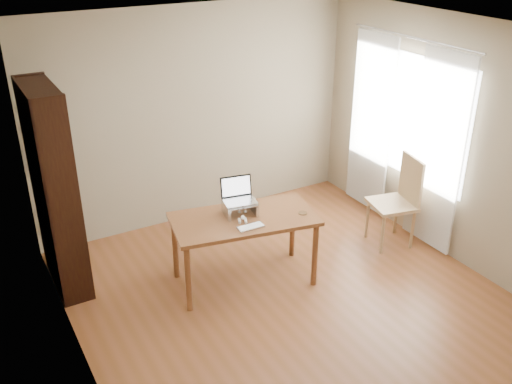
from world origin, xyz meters
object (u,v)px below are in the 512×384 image
cat (238,208)px  chair (398,197)px  bookshelf (55,190)px  desk (244,226)px  laptop (237,195)px  keyboard (251,227)px

cat → chair: bearing=14.2°
bookshelf → desk: (1.59, -0.90, -0.39)m
desk → chair: bearing=6.1°
bookshelf → laptop: bookshelf is taller
cat → chair: size_ratio=0.45×
cat → chair: (1.91, -0.26, -0.23)m
laptop → cat: 0.13m
laptop → keyboard: 0.40m
keyboard → chair: (1.96, 0.07, -0.19)m
keyboard → cat: size_ratio=0.57×
keyboard → cat: cat is taller
chair → bookshelf: bearing=176.3°
desk → laptop: size_ratio=4.32×
desk → laptop: (0.00, 0.14, 0.28)m
laptop → cat: size_ratio=0.76×
bookshelf → laptop: (1.59, -0.76, -0.11)m
desk → keyboard: size_ratio=5.72×
cat → laptop: bearing=108.8°
laptop → chair: (1.91, -0.29, -0.37)m
desk → chair: (1.91, -0.15, -0.08)m
cat → keyboard: bearing=-75.6°
bookshelf → cat: bookshelf is taller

